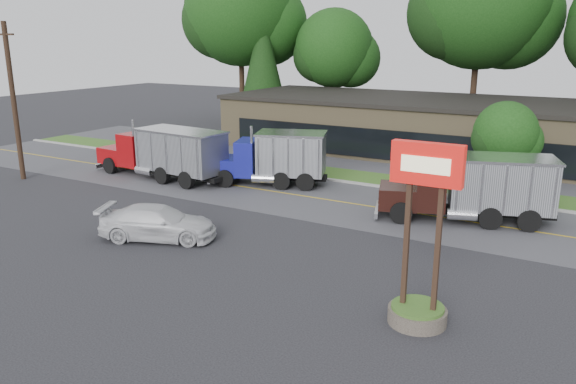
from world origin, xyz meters
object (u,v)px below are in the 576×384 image
(utility_pole, at_px, (14,101))
(dump_truck_maroon, at_px, (476,187))
(dump_truck_blue, at_px, (276,157))
(dump_truck_red, at_px, (166,152))
(rally_car, at_px, (158,223))
(bilo_sign, at_px, (420,265))

(utility_pole, bearing_deg, dump_truck_maroon, 11.59)
(dump_truck_blue, bearing_deg, dump_truck_red, -2.65)
(utility_pole, xyz_separation_m, dump_truck_maroon, (27.75, 5.69, -3.29))
(dump_truck_red, bearing_deg, rally_car, 134.36)
(bilo_sign, distance_m, rally_car, 12.99)
(utility_pole, distance_m, dump_truck_maroon, 28.51)
(utility_pole, xyz_separation_m, dump_truck_blue, (15.28, 7.00, -3.29))
(dump_truck_blue, distance_m, dump_truck_maroon, 12.54)
(dump_truck_blue, height_order, rally_car, dump_truck_blue)
(dump_truck_blue, relative_size, dump_truck_maroon, 0.86)
(bilo_sign, relative_size, rally_car, 1.11)
(dump_truck_maroon, relative_size, rally_car, 1.64)
(dump_truck_blue, bearing_deg, utility_pole, 4.15)
(utility_pole, relative_size, dump_truck_maroon, 1.14)
(dump_truck_blue, xyz_separation_m, rally_car, (0.42, -11.19, -1.02))
(bilo_sign, relative_size, dump_truck_red, 0.57)
(dump_truck_red, distance_m, dump_truck_blue, 7.37)
(utility_pole, bearing_deg, dump_truck_blue, 24.61)
(bilo_sign, height_order, rally_car, bilo_sign)
(bilo_sign, xyz_separation_m, dump_truck_blue, (-13.22, 13.00, -0.22))
(utility_pole, height_order, rally_car, utility_pole)
(dump_truck_red, xyz_separation_m, dump_truck_maroon, (19.48, 0.95, -0.01))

